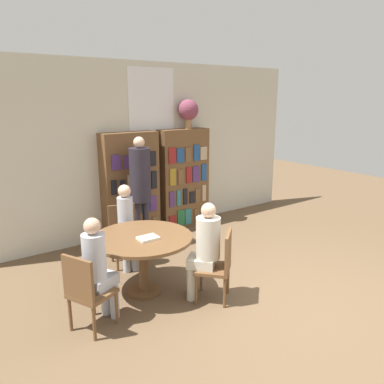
{
  "coord_description": "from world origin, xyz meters",
  "views": [
    {
      "loc": [
        -3.34,
        -2.45,
        2.4
      ],
      "look_at": [
        -0.23,
        1.87,
        1.05
      ],
      "focal_mm": 35.0,
      "sensor_mm": 36.0,
      "label": 1
    }
  ],
  "objects": [
    {
      "name": "chair_near_camera",
      "position": [
        -2.19,
        1.01,
        0.48
      ],
      "size": [
        0.53,
        0.53,
        0.87
      ],
      "rotation": [
        0.0,
        0.0,
        -1.14
      ],
      "color": "brown",
      "rests_on": "ground_plane"
    },
    {
      "name": "librarian_standing",
      "position": [
        -0.62,
        2.73,
        1.13
      ],
      "size": [
        0.33,
        0.6,
        1.81
      ],
      "color": "#28232D",
      "rests_on": "ground_plane"
    },
    {
      "name": "chair_left_side",
      "position": [
        -1.12,
        2.34,
        0.48
      ],
      "size": [
        0.47,
        0.47,
        0.87
      ],
      "rotation": [
        0.0,
        0.0,
        -3.34
      ],
      "color": "brown",
      "rests_on": "ground_plane"
    },
    {
      "name": "bookshelf_left",
      "position": [
        -0.55,
        3.23,
        0.92
      ],
      "size": [
        0.98,
        0.34,
        1.84
      ],
      "color": "brown",
      "rests_on": "ground_plane"
    },
    {
      "name": "seated_reader_left",
      "position": [
        -1.16,
        2.16,
        0.67
      ],
      "size": [
        0.28,
        0.37,
        1.22
      ],
      "rotation": [
        0.0,
        0.0,
        -3.34
      ],
      "color": "#B2B7C6",
      "rests_on": "ground_plane"
    },
    {
      "name": "bookshelf_right",
      "position": [
        0.55,
        3.23,
        0.92
      ],
      "size": [
        0.98,
        0.34,
        1.84
      ],
      "color": "brown",
      "rests_on": "ground_plane"
    },
    {
      "name": "ground_plane",
      "position": [
        0.0,
        0.0,
        0.0
      ],
      "size": [
        16.0,
        16.0,
        0.0
      ],
      "primitive_type": "plane",
      "color": "brown"
    },
    {
      "name": "flower_vase",
      "position": [
        0.67,
        3.23,
        2.17
      ],
      "size": [
        0.37,
        0.37,
        0.53
      ],
      "color": "#997047",
      "rests_on": "bookshelf_right"
    },
    {
      "name": "reading_table",
      "position": [
        -1.32,
        1.4,
        0.63
      ],
      "size": [
        1.24,
        1.24,
        0.75
      ],
      "color": "brown",
      "rests_on": "ground_plane"
    },
    {
      "name": "wall_back",
      "position": [
        0.0,
        3.42,
        1.51
      ],
      "size": [
        6.4,
        0.07,
        3.0
      ],
      "color": "beige",
      "rests_on": "ground_plane"
    },
    {
      "name": "chair_far_side",
      "position": [
        -0.67,
        0.7,
        0.48
      ],
      "size": [
        0.57,
        0.57,
        0.87
      ],
      "rotation": [
        0.0,
        0.0,
        0.74
      ],
      "color": "brown",
      "rests_on": "ground_plane"
    },
    {
      "name": "open_book_on_table",
      "position": [
        -1.31,
        1.27,
        0.76
      ],
      "size": [
        0.24,
        0.18,
        0.03
      ],
      "color": "silver",
      "rests_on": "reading_table"
    },
    {
      "name": "seated_reader_right",
      "position": [
        -0.79,
        0.83,
        0.69
      ],
      "size": [
        0.43,
        0.43,
        1.22
      ],
      "rotation": [
        0.0,
        0.0,
        0.74
      ],
      "color": "beige",
      "rests_on": "ground_plane"
    },
    {
      "name": "seated_reader_back",
      "position": [
        -2.02,
        1.08,
        0.68
      ],
      "size": [
        0.39,
        0.35,
        1.22
      ],
      "rotation": [
        0.0,
        0.0,
        -1.14
      ],
      "color": "#B2B7C6",
      "rests_on": "ground_plane"
    }
  ]
}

